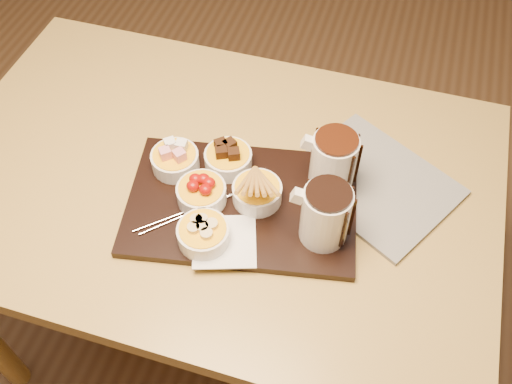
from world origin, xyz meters
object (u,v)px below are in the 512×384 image
(pitcher_dark_chocolate, at_px, (325,215))
(pitcher_milk_chocolate, at_px, (333,162))
(dining_table, at_px, (216,203))
(newspaper, at_px, (374,182))
(serving_board, at_px, (242,204))
(bowl_strawberries, at_px, (202,194))

(pitcher_dark_chocolate, height_order, pitcher_milk_chocolate, same)
(pitcher_dark_chocolate, bearing_deg, dining_table, 150.26)
(dining_table, relative_size, pitcher_milk_chocolate, 9.54)
(newspaper, bearing_deg, serving_board, -121.51)
(dining_table, height_order, newspaper, newspaper)
(dining_table, relative_size, pitcher_dark_chocolate, 9.54)
(pitcher_milk_chocolate, height_order, newspaper, pitcher_milk_chocolate)
(serving_board, relative_size, pitcher_milk_chocolate, 3.66)
(serving_board, bearing_deg, newspaper, 18.62)
(bowl_strawberries, xyz_separation_m, pitcher_dark_chocolate, (0.25, -0.01, 0.04))
(bowl_strawberries, distance_m, pitcher_dark_chocolate, 0.25)
(dining_table, distance_m, pitcher_dark_chocolate, 0.33)
(bowl_strawberries, distance_m, newspaper, 0.36)
(pitcher_dark_chocolate, distance_m, pitcher_milk_chocolate, 0.13)
(dining_table, bearing_deg, serving_board, -36.31)
(bowl_strawberries, relative_size, pitcher_dark_chocolate, 0.80)
(dining_table, distance_m, serving_board, 0.15)
(pitcher_dark_chocolate, bearing_deg, serving_board, 160.02)
(newspaper, bearing_deg, bowl_strawberries, -124.83)
(serving_board, xyz_separation_m, newspaper, (0.25, 0.14, -0.00))
(dining_table, xyz_separation_m, bowl_strawberries, (0.01, -0.08, 0.14))
(newspaper, bearing_deg, dining_table, -137.57)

